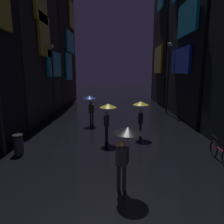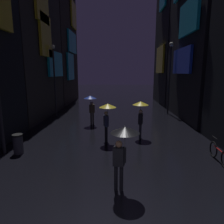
{
  "view_description": "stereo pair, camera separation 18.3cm",
  "coord_description": "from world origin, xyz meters",
  "views": [
    {
      "loc": [
        0.11,
        -3.64,
        3.72
      ],
      "look_at": [
        0.0,
        8.08,
        1.41
      ],
      "focal_mm": 32.0,
      "sensor_mm": 36.0,
      "label": 1
    },
    {
      "loc": [
        0.29,
        -3.63,
        3.72
      ],
      "look_at": [
        0.0,
        8.08,
        1.41
      ],
      "focal_mm": 32.0,
      "sensor_mm": 36.0,
      "label": 2
    }
  ],
  "objects": [
    {
      "name": "pedestrian_midstreet_centre_black",
      "position": [
        0.48,
        2.21,
        1.67
      ],
      "size": [
        0.9,
        0.9,
        2.12
      ],
      "color": "black",
      "rests_on": "ground"
    },
    {
      "name": "streetlamp_left_far",
      "position": [
        -5.0,
        13.32,
        3.7
      ],
      "size": [
        0.36,
        0.36,
        5.99
      ],
      "color": "#2D2D33",
      "rests_on": "ground"
    },
    {
      "name": "building_right_far",
      "position": [
        7.48,
        21.59,
        10.88
      ],
      "size": [
        4.25,
        7.2,
        21.77
      ],
      "color": "black",
      "rests_on": "ground"
    },
    {
      "name": "building_left_mid",
      "position": [
        -7.48,
        13.37,
        6.94
      ],
      "size": [
        4.25,
        8.73,
        13.88
      ],
      "color": "#33302D",
      "rests_on": "ground"
    },
    {
      "name": "streetlamp_right_far",
      "position": [
        5.0,
        14.65,
        3.89
      ],
      "size": [
        0.36,
        0.36,
        6.33
      ],
      "color": "#2D2D33",
      "rests_on": "ground"
    },
    {
      "name": "pedestrian_midstreet_left_blue",
      "position": [
        -1.59,
        10.47,
        1.67
      ],
      "size": [
        0.9,
        0.9,
        2.12
      ],
      "color": "#38332D",
      "rests_on": "ground"
    },
    {
      "name": "building_left_far",
      "position": [
        -7.47,
        22.08,
        9.18
      ],
      "size": [
        4.25,
        8.16,
        18.36
      ],
      "color": "#2D2826",
      "rests_on": "ground"
    },
    {
      "name": "pedestrian_foreground_right_yellow",
      "position": [
        1.64,
        7.57,
        1.67
      ],
      "size": [
        0.9,
        0.9,
        2.12
      ],
      "color": "#2D2D38",
      "rests_on": "ground"
    },
    {
      "name": "trash_bin",
      "position": [
        -4.3,
        5.07,
        0.47
      ],
      "size": [
        0.46,
        0.46,
        0.93
      ],
      "color": "#3F3F47",
      "rests_on": "ground"
    },
    {
      "name": "bicycle_parked_at_storefront",
      "position": [
        4.6,
        4.33,
        0.39
      ],
      "size": [
        0.15,
        1.82,
        0.96
      ],
      "color": "black",
      "rests_on": "ground"
    },
    {
      "name": "pedestrian_foreground_left_yellow",
      "position": [
        -0.22,
        6.8,
        1.67
      ],
      "size": [
        0.9,
        0.9,
        2.12
      ],
      "color": "black",
      "rests_on": "ground"
    },
    {
      "name": "building_right_mid",
      "position": [
        7.48,
        13.29,
        7.62
      ],
      "size": [
        4.25,
        8.59,
        15.23
      ],
      "color": "black",
      "rests_on": "ground"
    }
  ]
}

